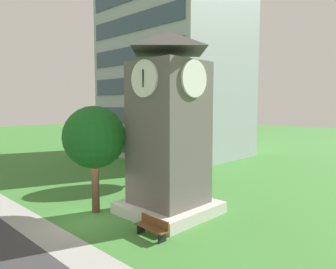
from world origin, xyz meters
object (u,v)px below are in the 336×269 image
at_px(park_bench, 152,227).
at_px(tree_by_building, 94,138).
at_px(clock_tower, 169,134).
at_px(tree_streetside, 158,126).

height_order(park_bench, tree_by_building, tree_by_building).
bearing_deg(tree_by_building, clock_tower, 42.62).
xyz_separation_m(clock_tower, tree_by_building, (-2.98, -2.74, -0.20)).
height_order(park_bench, tree_streetside, tree_streetside).
distance_m(clock_tower, park_bench, 5.10).
bearing_deg(tree_streetside, tree_by_building, -71.85).
relative_size(park_bench, tree_by_building, 0.31).
bearing_deg(clock_tower, park_bench, -59.14).
distance_m(park_bench, tree_streetside, 10.69).
xyz_separation_m(tree_streetside, tree_by_building, (2.31, -7.03, -0.17)).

